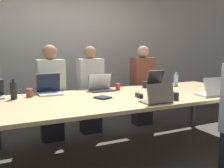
# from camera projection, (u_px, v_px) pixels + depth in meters

# --- Properties ---
(ground_plane) EXTENTS (24.00, 24.00, 0.00)m
(ground_plane) POSITION_uv_depth(u_px,v_px,m) (106.00, 156.00, 3.26)
(ground_plane) COLOR #4C4742
(curtain_wall) EXTENTS (12.00, 0.06, 2.80)m
(curtain_wall) POSITION_uv_depth(u_px,v_px,m) (66.00, 48.00, 4.69)
(curtain_wall) COLOR beige
(curtain_wall) RESTS_ON ground_plane
(conference_table) EXTENTS (4.30, 1.41, 0.78)m
(conference_table) POSITION_uv_depth(u_px,v_px,m) (106.00, 101.00, 3.16)
(conference_table) COLOR #D6B77F
(conference_table) RESTS_ON ground_plane
(laptop_near_midright) EXTENTS (0.35, 0.23, 0.23)m
(laptop_near_midright) POSITION_uv_depth(u_px,v_px,m) (158.00, 97.00, 2.81)
(laptop_near_midright) COLOR gray
(laptop_near_midright) RESTS_ON conference_table
(cup_near_midright) EXTENTS (0.09, 0.09, 0.09)m
(cup_near_midright) POSITION_uv_depth(u_px,v_px,m) (175.00, 96.00, 2.99)
(cup_near_midright) COLOR #232328
(cup_near_midright) RESTS_ON conference_table
(laptop_near_right) EXTENTS (0.32, 0.24, 0.24)m
(laptop_near_right) POSITION_uv_depth(u_px,v_px,m) (212.00, 90.00, 3.25)
(laptop_near_right) COLOR silver
(laptop_near_right) RESTS_ON conference_table
(laptop_far_midleft) EXTENTS (0.32, 0.27, 0.28)m
(laptop_far_midleft) POSITION_uv_depth(u_px,v_px,m) (49.00, 88.00, 3.38)
(laptop_far_midleft) COLOR silver
(laptop_far_midleft) RESTS_ON conference_table
(person_far_midleft) EXTENTS (0.40, 0.24, 1.45)m
(person_far_midleft) POSITION_uv_depth(u_px,v_px,m) (51.00, 95.00, 3.74)
(person_far_midleft) COLOR #2D2D38
(person_far_midleft) RESTS_ON ground_plane
(cup_far_midleft) EXTENTS (0.09, 0.09, 0.10)m
(cup_far_midleft) POSITION_uv_depth(u_px,v_px,m) (30.00, 93.00, 3.18)
(cup_far_midleft) COLOR brown
(cup_far_midleft) RESTS_ON conference_table
(bottle_far_left) EXTENTS (0.08, 0.08, 0.25)m
(bottle_far_left) POSITION_uv_depth(u_px,v_px,m) (14.00, 90.00, 3.03)
(bottle_far_left) COLOR black
(bottle_far_left) RESTS_ON conference_table
(laptop_far_center) EXTENTS (0.35, 0.24, 0.24)m
(laptop_far_center) POSITION_uv_depth(u_px,v_px,m) (101.00, 86.00, 3.65)
(laptop_far_center) COLOR #333338
(laptop_far_center) RESTS_ON conference_table
(person_far_center) EXTENTS (0.40, 0.24, 1.43)m
(person_far_center) POSITION_uv_depth(u_px,v_px,m) (90.00, 91.00, 4.11)
(person_far_center) COLOR #2D2D38
(person_far_center) RESTS_ON ground_plane
(cup_far_center) EXTENTS (0.07, 0.07, 0.10)m
(cup_far_center) POSITION_uv_depth(u_px,v_px,m) (118.00, 87.00, 3.69)
(cup_far_center) COLOR red
(cup_far_center) RESTS_ON conference_table
(laptop_far_right) EXTENTS (0.31, 0.27, 0.26)m
(laptop_far_right) POSITION_uv_depth(u_px,v_px,m) (157.00, 82.00, 4.10)
(laptop_far_right) COLOR gray
(laptop_far_right) RESTS_ON conference_table
(person_far_right) EXTENTS (0.40, 0.24, 1.44)m
(person_far_right) POSITION_uv_depth(u_px,v_px,m) (142.00, 87.00, 4.55)
(person_far_right) COLOR #2D2D38
(person_far_right) RESTS_ON ground_plane
(cup_far_right) EXTENTS (0.08, 0.08, 0.10)m
(cup_far_right) POSITION_uv_depth(u_px,v_px,m) (145.00, 85.00, 3.93)
(cup_far_right) COLOR #232328
(cup_far_right) RESTS_ON conference_table
(bottle_far_right) EXTENTS (0.08, 0.08, 0.23)m
(bottle_far_right) POSITION_uv_depth(u_px,v_px,m) (176.00, 80.00, 4.11)
(bottle_far_right) COLOR #ADD1E0
(bottle_far_right) RESTS_ON conference_table
(stapler) EXTENTS (0.06, 0.15, 0.05)m
(stapler) POSITION_uv_depth(u_px,v_px,m) (139.00, 95.00, 3.15)
(stapler) COLOR black
(stapler) RESTS_ON conference_table
(notebook) EXTENTS (0.21, 0.22, 0.02)m
(notebook) POSITION_uv_depth(u_px,v_px,m) (103.00, 98.00, 3.09)
(notebook) COLOR #232328
(notebook) RESTS_ON conference_table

